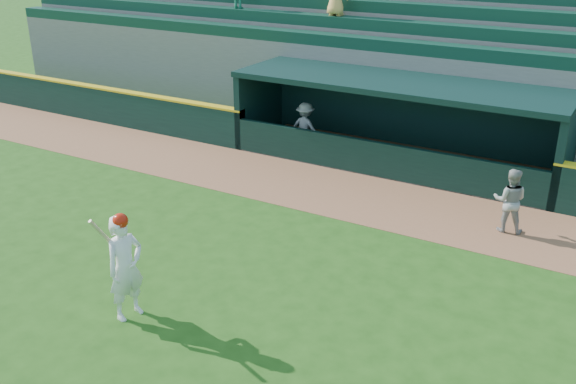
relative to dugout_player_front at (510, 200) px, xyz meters
name	(u,v)px	position (x,y,z in m)	size (l,w,h in m)	color
ground	(247,280)	(-3.90, -4.81, -0.75)	(120.00, 120.00, 0.00)	#224C13
warning_track	(352,196)	(-3.90, 0.09, -0.75)	(40.00, 3.00, 0.01)	brown
field_wall_left	(66,99)	(-16.15, 1.74, -0.15)	(15.50, 0.30, 1.20)	black
wall_stripe_left	(64,82)	(-16.15, 1.74, 0.48)	(15.50, 0.32, 0.06)	yellow
dugout_player_front	(510,200)	(0.00, 0.00, 0.00)	(0.73, 0.57, 1.51)	#999994
dugout_player_inside	(305,127)	(-6.65, 2.54, 0.01)	(0.99, 0.57, 1.53)	#A8A9A3
dugout	(400,116)	(-3.90, 3.19, 0.60)	(9.40, 2.80, 2.46)	slate
stands	(450,54)	(-3.91, 7.75, 1.65)	(34.50, 6.25, 7.59)	slate
batter_at_plate	(125,266)	(-5.03, -6.91, 0.25)	(0.59, 0.87, 2.02)	white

